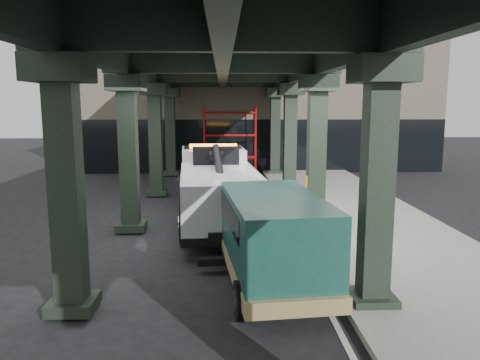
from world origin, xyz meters
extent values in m
plane|color=black|center=(0.00, 0.00, 0.00)|extent=(90.00, 90.00, 0.00)
cube|color=gray|center=(4.50, 2.00, 0.07)|extent=(5.00, 40.00, 0.15)
cube|color=silver|center=(1.70, 2.00, 0.01)|extent=(0.12, 38.00, 0.01)
cube|color=black|center=(2.60, -4.00, 2.50)|extent=(0.55, 0.55, 5.00)
cube|color=black|center=(2.60, -4.00, 4.75)|extent=(1.10, 1.10, 0.50)
cube|color=black|center=(2.60, -4.00, 0.18)|extent=(0.90, 0.90, 0.24)
cube|color=black|center=(2.60, 2.00, 2.50)|extent=(0.55, 0.55, 5.00)
cube|color=black|center=(2.60, 2.00, 4.75)|extent=(1.10, 1.10, 0.50)
cube|color=black|center=(2.60, 2.00, 0.18)|extent=(0.90, 0.90, 0.24)
cube|color=black|center=(2.60, 8.00, 2.50)|extent=(0.55, 0.55, 5.00)
cube|color=black|center=(2.60, 8.00, 4.75)|extent=(1.10, 1.10, 0.50)
cube|color=black|center=(2.60, 8.00, 0.18)|extent=(0.90, 0.90, 0.24)
cube|color=black|center=(2.60, 14.00, 2.50)|extent=(0.55, 0.55, 5.00)
cube|color=black|center=(2.60, 14.00, 4.75)|extent=(1.10, 1.10, 0.50)
cube|color=black|center=(2.60, 14.00, 0.18)|extent=(0.90, 0.90, 0.24)
cube|color=black|center=(-3.40, -4.00, 2.50)|extent=(0.55, 0.55, 5.00)
cube|color=black|center=(-3.40, -4.00, 4.75)|extent=(1.10, 1.10, 0.50)
cube|color=black|center=(-3.40, -4.00, 0.18)|extent=(0.90, 0.90, 0.24)
cube|color=black|center=(-3.40, 2.00, 2.50)|extent=(0.55, 0.55, 5.00)
cube|color=black|center=(-3.40, 2.00, 4.75)|extent=(1.10, 1.10, 0.50)
cube|color=black|center=(-3.40, 2.00, 0.18)|extent=(0.90, 0.90, 0.24)
cube|color=black|center=(-3.40, 8.00, 2.50)|extent=(0.55, 0.55, 5.00)
cube|color=black|center=(-3.40, 8.00, 4.75)|extent=(1.10, 1.10, 0.50)
cube|color=black|center=(-3.40, 8.00, 0.18)|extent=(0.90, 0.90, 0.24)
cube|color=black|center=(-3.40, 14.00, 2.50)|extent=(0.55, 0.55, 5.00)
cube|color=black|center=(-3.40, 14.00, 4.75)|extent=(1.10, 1.10, 0.50)
cube|color=black|center=(-3.40, 14.00, 0.18)|extent=(0.90, 0.90, 0.24)
cube|color=black|center=(2.60, 2.00, 5.55)|extent=(0.35, 32.00, 1.10)
cube|color=black|center=(-3.40, 2.00, 5.55)|extent=(0.35, 32.00, 1.10)
cube|color=black|center=(-0.40, 2.00, 5.55)|extent=(0.35, 32.00, 1.10)
cube|color=black|center=(-0.40, 2.00, 6.25)|extent=(7.40, 32.00, 0.30)
cube|color=#C6B793|center=(2.00, 20.00, 4.00)|extent=(22.00, 10.00, 8.00)
cylinder|color=red|center=(-1.50, 14.90, 2.00)|extent=(0.08, 0.08, 4.00)
cylinder|color=red|center=(-1.50, 14.10, 2.00)|extent=(0.08, 0.08, 4.00)
cylinder|color=red|center=(1.50, 14.90, 2.00)|extent=(0.08, 0.08, 4.00)
cylinder|color=red|center=(1.50, 14.10, 2.00)|extent=(0.08, 0.08, 4.00)
cylinder|color=red|center=(0.00, 14.90, 1.00)|extent=(3.00, 0.08, 0.08)
cylinder|color=red|center=(0.00, 14.90, 2.30)|extent=(3.00, 0.08, 0.08)
cylinder|color=red|center=(0.00, 14.90, 3.60)|extent=(3.00, 0.08, 0.08)
cube|color=black|center=(-0.60, 2.50, 0.69)|extent=(1.57, 7.50, 0.25)
cube|color=white|center=(-0.79, 5.02, 1.54)|extent=(2.51, 2.55, 1.79)
cube|color=white|center=(-0.87, 6.06, 1.04)|extent=(2.38, 0.87, 0.89)
cube|color=black|center=(-0.81, 5.27, 2.03)|extent=(2.28, 1.46, 0.84)
cube|color=white|center=(-0.51, 1.36, 1.34)|extent=(2.76, 5.13, 1.39)
cube|color=orange|center=(-0.78, 4.82, 2.53)|extent=(1.80, 0.42, 0.16)
cube|color=black|center=(-0.66, 3.34, 2.33)|extent=(1.63, 0.72, 0.60)
cylinder|color=black|center=(-0.52, 1.56, 2.08)|extent=(0.51, 3.48, 1.33)
cube|color=black|center=(-0.31, -1.16, 0.35)|extent=(0.40, 1.41, 0.18)
cube|color=black|center=(-0.26, -1.85, 0.30)|extent=(1.60, 0.37, 0.18)
cylinder|color=black|center=(-1.90, 5.23, 0.55)|extent=(0.43, 1.12, 1.09)
cylinder|color=silver|center=(-1.90, 5.23, 0.55)|extent=(0.43, 0.63, 0.60)
cylinder|color=black|center=(0.27, 5.40, 0.55)|extent=(0.43, 1.12, 1.09)
cylinder|color=silver|center=(0.27, 5.40, 0.55)|extent=(0.43, 0.63, 0.60)
cylinder|color=black|center=(-1.65, 1.97, 0.55)|extent=(0.43, 1.12, 1.09)
cylinder|color=silver|center=(-1.65, 1.97, 0.55)|extent=(0.43, 0.63, 0.60)
cylinder|color=black|center=(0.53, 2.14, 0.55)|extent=(0.43, 1.12, 1.09)
cylinder|color=silver|center=(0.53, 2.14, 0.55)|extent=(0.43, 0.63, 0.60)
cylinder|color=black|center=(-1.55, 0.68, 0.55)|extent=(0.43, 1.12, 1.09)
cylinder|color=silver|center=(-1.55, 0.68, 0.55)|extent=(0.43, 0.63, 0.60)
cylinder|color=black|center=(0.63, 0.85, 0.55)|extent=(0.43, 1.12, 1.09)
cylinder|color=silver|center=(0.63, 0.85, 0.55)|extent=(0.43, 0.63, 0.60)
cube|color=#113E36|center=(0.45, -0.44, 0.87)|extent=(1.97, 1.19, 0.82)
cube|color=#113E36|center=(0.71, -2.95, 1.24)|extent=(2.33, 4.30, 1.79)
cube|color=#9C824F|center=(0.67, -2.58, 0.50)|extent=(2.47, 5.30, 0.32)
cube|color=black|center=(0.49, -0.81, 1.60)|extent=(1.82, 0.57, 0.76)
cube|color=black|center=(0.68, -2.67, 1.69)|extent=(2.28, 3.48, 0.50)
cube|color=silver|center=(0.40, 0.04, 0.50)|extent=(1.83, 0.30, 0.27)
cylinder|color=black|center=(-0.45, -0.58, 0.38)|extent=(0.33, 0.79, 0.77)
cylinder|color=silver|center=(-0.45, -0.58, 0.38)|extent=(0.33, 0.45, 0.42)
cylinder|color=black|center=(1.37, -0.39, 0.38)|extent=(0.33, 0.79, 0.77)
cylinder|color=silver|center=(1.37, -0.39, 0.38)|extent=(0.33, 0.45, 0.42)
cylinder|color=black|center=(-0.06, -4.41, 0.38)|extent=(0.33, 0.79, 0.77)
cylinder|color=silver|center=(-0.06, -4.41, 0.38)|extent=(0.33, 0.45, 0.42)
cylinder|color=black|center=(1.76, -4.22, 0.38)|extent=(0.33, 0.79, 0.77)
cylinder|color=silver|center=(1.76, -4.22, 0.38)|extent=(0.33, 0.45, 0.42)
camera|label=1|loc=(-0.41, -12.89, 4.11)|focal=35.00mm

